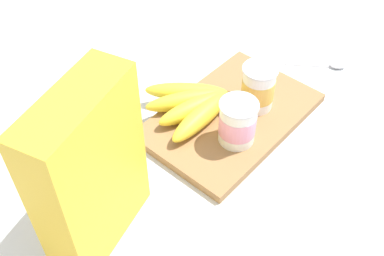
# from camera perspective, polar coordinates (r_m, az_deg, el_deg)

# --- Properties ---
(ground_plane) EXTENTS (2.40, 2.40, 0.00)m
(ground_plane) POSITION_cam_1_polar(r_m,az_deg,el_deg) (0.95, 4.69, 0.97)
(ground_plane) COLOR silver
(cutting_board) EXTENTS (0.35, 0.22, 0.02)m
(cutting_board) POSITION_cam_1_polar(r_m,az_deg,el_deg) (0.94, 4.72, 1.36)
(cutting_board) COLOR olive
(cutting_board) RESTS_ON ground_plane
(cereal_box) EXTENTS (0.20, 0.12, 0.29)m
(cereal_box) POSITION_cam_1_polar(r_m,az_deg,el_deg) (0.68, -12.10, -5.50)
(cereal_box) COLOR yellow
(cereal_box) RESTS_ON ground_plane
(yogurt_cup_front) EXTENTS (0.07, 0.07, 0.09)m
(yogurt_cup_front) POSITION_cam_1_polar(r_m,az_deg,el_deg) (0.93, 7.99, 4.86)
(yogurt_cup_front) COLOR white
(yogurt_cup_front) RESTS_ON cutting_board
(yogurt_cup_back) EXTENTS (0.07, 0.07, 0.09)m
(yogurt_cup_back) POSITION_cam_1_polar(r_m,az_deg,el_deg) (0.86, 5.52, 0.69)
(yogurt_cup_back) COLOR white
(yogurt_cup_back) RESTS_ON cutting_board
(banana_bunch) EXTENTS (0.19, 0.17, 0.04)m
(banana_bunch) POSITION_cam_1_polar(r_m,az_deg,el_deg) (0.92, 0.10, 2.92)
(banana_bunch) COLOR yellow
(banana_bunch) RESTS_ON cutting_board
(spoon) EXTENTS (0.09, 0.12, 0.01)m
(spoon) POSITION_cam_1_polar(r_m,az_deg,el_deg) (1.11, 15.79, 7.36)
(spoon) COLOR silver
(spoon) RESTS_ON ground_plane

